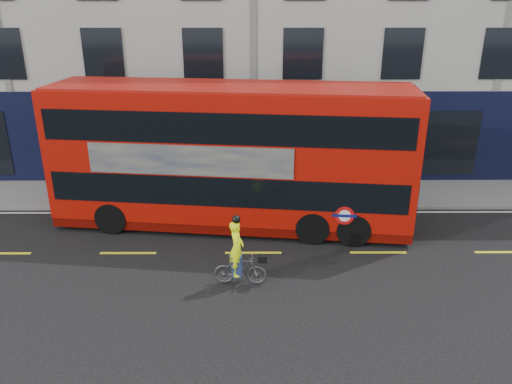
{
  "coord_description": "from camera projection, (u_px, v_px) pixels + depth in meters",
  "views": [
    {
      "loc": [
        0.01,
        -12.62,
        7.63
      ],
      "look_at": [
        0.09,
        2.1,
        1.86
      ],
      "focal_mm": 35.0,
      "sensor_mm": 36.0,
      "label": 1
    }
  ],
  "objects": [
    {
      "name": "building_terrace",
      "position": [
        253.0,
        0.0,
        23.85
      ],
      "size": [
        50.0,
        10.07,
        15.0
      ],
      "color": "#A7A69E",
      "rests_on": "ground"
    },
    {
      "name": "bus",
      "position": [
        232.0,
        156.0,
        17.12
      ],
      "size": [
        12.48,
        4.2,
        4.94
      ],
      "rotation": [
        0.0,
        0.0,
        -0.12
      ],
      "color": "#AC0F06",
      "rests_on": "ground"
    },
    {
      "name": "kerb",
      "position": [
        253.0,
        208.0,
        19.17
      ],
      "size": [
        60.0,
        0.12,
        0.13
      ],
      "primitive_type": "cube",
      "color": "slate",
      "rests_on": "ground"
    },
    {
      "name": "lane_dashes",
      "position": [
        253.0,
        253.0,
        15.93
      ],
      "size": [
        58.0,
        0.12,
        0.01
      ],
      "primitive_type": null,
      "color": "yellow",
      "rests_on": "ground"
    },
    {
      "name": "pavement",
      "position": [
        253.0,
        194.0,
        20.56
      ],
      "size": [
        60.0,
        3.0,
        0.12
      ],
      "primitive_type": "cube",
      "color": "slate",
      "rests_on": "ground"
    },
    {
      "name": "ground",
      "position": [
        253.0,
        277.0,
        14.53
      ],
      "size": [
        120.0,
        120.0,
        0.0
      ],
      "primitive_type": "plane",
      "color": "black",
      "rests_on": "ground"
    },
    {
      "name": "road_edge_line",
      "position": [
        253.0,
        212.0,
        18.91
      ],
      "size": [
        58.0,
        0.1,
        0.01
      ],
      "primitive_type": "cube",
      "color": "silver",
      "rests_on": "ground"
    },
    {
      "name": "cyclist",
      "position": [
        239.0,
        261.0,
        13.96
      ],
      "size": [
        1.53,
        0.62,
        2.13
      ],
      "rotation": [
        0.0,
        0.0,
        -0.07
      ],
      "color": "#474A4C",
      "rests_on": "ground"
    }
  ]
}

